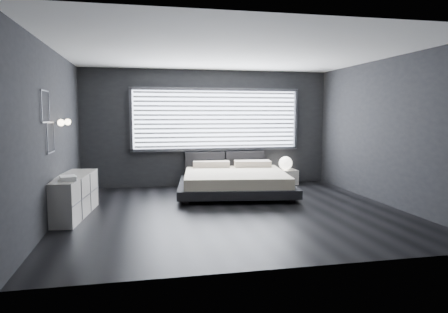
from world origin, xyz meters
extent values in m
plane|color=black|center=(0.00, 0.00, 0.00)|extent=(6.00, 6.00, 0.00)
plane|color=white|center=(0.00, 0.00, 2.80)|extent=(6.00, 6.00, 0.00)
cube|color=black|center=(0.00, 2.75, 1.40)|extent=(6.00, 0.04, 2.80)
cube|color=black|center=(0.00, -2.75, 1.40)|extent=(6.00, 0.04, 2.80)
cube|color=black|center=(-3.00, 0.00, 1.40)|extent=(0.04, 5.50, 2.80)
cube|color=black|center=(3.00, 0.00, 1.40)|extent=(0.04, 5.50, 2.80)
cube|color=white|center=(0.20, 2.73, 1.61)|extent=(4.00, 0.02, 1.38)
cube|color=#47474C|center=(-1.84, 2.70, 1.61)|extent=(0.06, 0.08, 1.48)
cube|color=#47474C|center=(2.24, 2.70, 1.61)|extent=(0.06, 0.08, 1.48)
cube|color=#47474C|center=(0.20, 2.70, 2.34)|extent=(4.14, 0.08, 0.06)
cube|color=#47474C|center=(0.20, 2.70, 0.88)|extent=(4.14, 0.08, 0.06)
cube|color=silver|center=(0.20, 2.67, 1.61)|extent=(3.94, 0.03, 1.32)
cube|color=black|center=(-0.11, 2.64, 0.57)|extent=(0.96, 0.16, 0.52)
cube|color=black|center=(0.89, 2.64, 0.57)|extent=(0.96, 0.16, 0.52)
cylinder|color=silver|center=(-2.95, 0.05, 1.60)|extent=(0.10, 0.02, 0.02)
sphere|color=#FFE5B7|center=(-2.88, 0.05, 1.60)|extent=(0.11, 0.11, 0.11)
cylinder|color=silver|center=(-2.95, 0.65, 1.60)|extent=(0.10, 0.02, 0.02)
sphere|color=#FFE5B7|center=(-2.88, 0.65, 1.60)|extent=(0.11, 0.11, 0.11)
cube|color=#47474C|center=(-2.98, -0.55, 2.08)|extent=(0.01, 0.46, 0.02)
cube|color=#47474C|center=(-2.98, -0.55, 1.62)|extent=(0.01, 0.46, 0.02)
cube|color=#47474C|center=(-2.98, -0.32, 1.85)|extent=(0.01, 0.02, 0.46)
cube|color=#47474C|center=(-2.98, -0.78, 1.85)|extent=(0.01, 0.02, 0.46)
cube|color=#47474C|center=(-2.98, -0.30, 1.61)|extent=(0.01, 0.46, 0.02)
cube|color=#47474C|center=(-2.98, -0.30, 1.15)|extent=(0.01, 0.46, 0.02)
cube|color=#47474C|center=(-2.98, -0.07, 1.38)|extent=(0.01, 0.02, 0.46)
cube|color=#47474C|center=(-2.98, -0.53, 1.38)|extent=(0.01, 0.02, 0.46)
cube|color=black|center=(-0.78, 0.77, 0.04)|extent=(0.15, 0.15, 0.09)
cube|color=black|center=(1.29, 0.48, 0.04)|extent=(0.15, 0.15, 0.09)
cube|color=black|center=(-0.51, 2.62, 0.04)|extent=(0.15, 0.15, 0.09)
cube|color=black|center=(1.56, 2.33, 0.04)|extent=(0.15, 0.15, 0.09)
cube|color=black|center=(0.39, 1.55, 0.18)|extent=(2.73, 2.63, 0.18)
cube|color=beige|center=(0.39, 1.55, 0.37)|extent=(2.44, 2.44, 0.22)
cube|color=beige|center=(0.02, 2.47, 0.56)|extent=(0.92, 0.58, 0.14)
cube|color=beige|center=(1.00, 2.33, 0.56)|extent=(0.92, 0.58, 0.14)
cube|color=silver|center=(1.86, 2.50, 0.18)|extent=(0.63, 0.53, 0.36)
sphere|color=white|center=(1.89, 2.45, 0.53)|extent=(0.33, 0.33, 0.33)
cube|color=silver|center=(-2.78, 0.23, 0.35)|extent=(0.69, 1.79, 0.70)
cube|color=#47474C|center=(-2.53, 0.20, 0.35)|extent=(0.21, 1.71, 0.68)
cube|color=white|center=(-2.76, -0.28, 0.72)|extent=(0.32, 0.39, 0.04)
cube|color=white|center=(-2.75, -0.30, 0.76)|extent=(0.30, 0.36, 0.03)
camera|label=1|loc=(-1.59, -6.87, 1.74)|focal=32.00mm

